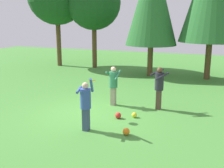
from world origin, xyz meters
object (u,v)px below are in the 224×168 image
Objects in this scene: ball_red at (118,115)px; tree_left at (94,3)px; ball_yellow at (134,115)px; person_thrower at (86,102)px; person_catcher at (113,83)px; ball_orange at (126,132)px; frisbee at (92,80)px; person_bystander at (159,85)px.

tree_left is at bearing 119.29° from ball_red.
person_thrower is at bearing -123.45° from ball_yellow.
ball_yellow is 11.73m from tree_left.
ball_orange is (1.47, -2.71, -0.85)m from person_catcher.
tree_left reaches higher than ball_red.
tree_left is (-4.39, 9.70, 3.20)m from frisbee.
frisbee is 1.59m from ball_red.
frisbee is (-2.05, -1.80, 0.38)m from person_bystander.
person_bystander is at bearing -45.79° from person_thrower.
frisbee is at bearing -158.79° from ball_yellow.
person_thrower is 2.20m from ball_yellow.
person_catcher is (-0.14, 2.82, 0.01)m from person_thrower.
person_bystander reaches higher than ball_red.
person_thrower is 1.26m from frisbee.
person_catcher is at bearing -12.41° from person_thrower.
frisbee reaches higher than ball_orange.
ball_red is 0.03× the size of tree_left.
ball_yellow is 1.59m from ball_orange.
ball_orange is (0.21, -1.58, 0.02)m from ball_yellow.
tree_left is at bearing -144.50° from person_catcher.
person_bystander is at bearing 53.86° from ball_red.
tree_left reaches higher than ball_orange.
frisbee is 11.12m from tree_left.
person_bystander is 4.47× the size of frisbee.
person_thrower is at bearing -113.47° from ball_red.
ball_yellow is at bearing -57.53° from tree_left.
ball_red is (-0.52, -0.31, 0.02)m from ball_yellow.
person_bystander is 8.91× the size of ball_yellow.
tree_left is (-5.30, 9.45, 4.48)m from ball_red.
person_thrower is 7.85× the size of ball_orange.
tree_left is at bearing -92.17° from person_bystander.
person_bystander is 7.60× the size of ball_red.
person_catcher is 1.82m from ball_red.
person_bystander reaches higher than ball_orange.
tree_left reaches higher than person_bystander.
person_catcher reaches higher than ball_yellow.
ball_orange is at bearing -60.09° from ball_red.
ball_orange is at bearing -32.04° from frisbee.
frisbee is at bearing 147.96° from ball_orange.
person_catcher is at bearing -37.53° from person_bystander.
ball_yellow is 0.03× the size of tree_left.
ball_yellow is (1.43, 0.55, -1.30)m from frisbee.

